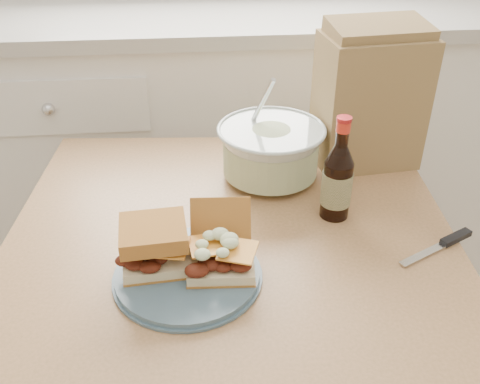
{
  "coord_description": "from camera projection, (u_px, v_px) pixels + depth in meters",
  "views": [
    {
      "loc": [
        -0.1,
        -0.03,
        1.35
      ],
      "look_at": [
        -0.02,
        0.83,
        0.8
      ],
      "focal_mm": 40.0,
      "sensor_mm": 36.0,
      "label": 1
    }
  ],
  "objects": [
    {
      "name": "knife",
      "position": [
        448.0,
        242.0,
        1.01
      ],
      "size": [
        0.17,
        0.1,
        0.01
      ],
      "rotation": [
        0.0,
        0.0,
        0.47
      ],
      "color": "silver",
      "rests_on": "dining_table"
    },
    {
      "name": "plate",
      "position": [
        188.0,
        274.0,
        0.93
      ],
      "size": [
        0.25,
        0.25,
        0.02
      ],
      "primitive_type": "cylinder",
      "color": "#496577",
      "rests_on": "dining_table"
    },
    {
      "name": "cabinet_run",
      "position": [
        223.0,
        140.0,
        1.93
      ],
      "size": [
        2.5,
        0.64,
        0.94
      ],
      "color": "white",
      "rests_on": "ground"
    },
    {
      "name": "beer_bottle",
      "position": [
        337.0,
        181.0,
        1.05
      ],
      "size": [
        0.06,
        0.06,
        0.22
      ],
      "rotation": [
        0.0,
        0.0,
        -0.19
      ],
      "color": "black",
      "rests_on": "dining_table"
    },
    {
      "name": "coleslaw_bowl",
      "position": [
        271.0,
        153.0,
        1.19
      ],
      "size": [
        0.24,
        0.24,
        0.24
      ],
      "color": "silver",
      "rests_on": "dining_table"
    },
    {
      "name": "sandwich_right",
      "position": [
        221.0,
        245.0,
        0.93
      ],
      "size": [
        0.12,
        0.16,
        0.1
      ],
      "rotation": [
        0.0,
        0.0,
        -0.06
      ],
      "color": "beige",
      "rests_on": "plate"
    },
    {
      "name": "dining_table",
      "position": [
        232.0,
        281.0,
        1.08
      ],
      "size": [
        0.93,
        0.93,
        0.72
      ],
      "rotation": [
        0.0,
        0.0,
        -0.08
      ],
      "color": "tan",
      "rests_on": "ground"
    },
    {
      "name": "sandwich_left",
      "position": [
        154.0,
        245.0,
        0.91
      ],
      "size": [
        0.12,
        0.11,
        0.08
      ],
      "rotation": [
        0.0,
        0.0,
        0.08
      ],
      "color": "beige",
      "rests_on": "plate"
    },
    {
      "name": "paper_bag",
      "position": [
        369.0,
        101.0,
        1.21
      ],
      "size": [
        0.24,
        0.17,
        0.3
      ],
      "primitive_type": "cube",
      "rotation": [
        0.0,
        0.0,
        0.1
      ],
      "color": "olive",
      "rests_on": "dining_table"
    }
  ]
}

